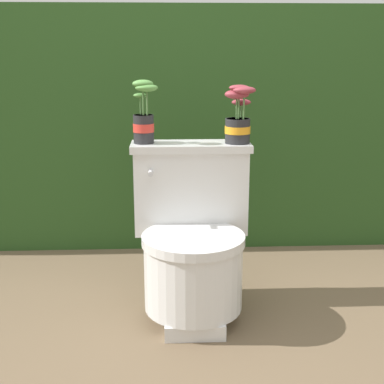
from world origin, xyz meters
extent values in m
plane|color=brown|center=(0.00, 0.00, 0.00)|extent=(12.00, 12.00, 0.00)
cube|color=#284C1E|center=(0.00, 1.13, 0.64)|extent=(4.24, 0.71, 1.27)
cube|color=silver|center=(0.05, -0.03, 0.03)|extent=(0.23, 0.35, 0.06)
cylinder|color=silver|center=(0.05, -0.03, 0.19)|extent=(0.39, 0.39, 0.27)
cylinder|color=silver|center=(0.05, -0.03, 0.34)|extent=(0.40, 0.40, 0.04)
cube|color=silver|center=(0.05, 0.18, 0.48)|extent=(0.47, 0.16, 0.35)
cube|color=silver|center=(0.05, 0.18, 0.67)|extent=(0.49, 0.18, 0.03)
cylinder|color=silver|center=(-0.11, 0.07, 0.58)|extent=(0.02, 0.05, 0.02)
cylinder|color=#262628|center=(-0.14, 0.19, 0.74)|extent=(0.08, 0.08, 0.11)
cylinder|color=red|center=(-0.14, 0.19, 0.75)|extent=(0.09, 0.09, 0.03)
cylinder|color=#332319|center=(-0.14, 0.19, 0.79)|extent=(0.08, 0.08, 0.01)
cylinder|color=#4C753D|center=(-0.12, 0.17, 0.85)|extent=(0.01, 0.01, 0.10)
ellipsoid|color=#569342|center=(-0.12, 0.17, 0.91)|extent=(0.09, 0.06, 0.03)
cylinder|color=#4C753D|center=(-0.14, 0.17, 0.86)|extent=(0.01, 0.01, 0.11)
ellipsoid|color=#569342|center=(-0.14, 0.17, 0.92)|extent=(0.08, 0.06, 0.03)
cylinder|color=#4C753D|center=(-0.15, 0.20, 0.83)|extent=(0.01, 0.01, 0.07)
ellipsoid|color=#569342|center=(-0.15, 0.20, 0.87)|extent=(0.06, 0.04, 0.02)
cylinder|color=#262628|center=(0.24, 0.17, 0.73)|extent=(0.10, 0.10, 0.10)
cylinder|color=orange|center=(0.24, 0.17, 0.74)|extent=(0.10, 0.10, 0.03)
cylinder|color=#332319|center=(0.24, 0.17, 0.78)|extent=(0.09, 0.09, 0.01)
cylinder|color=#4C753D|center=(0.26, 0.21, 0.81)|extent=(0.01, 0.01, 0.05)
ellipsoid|color=#93333D|center=(0.26, 0.21, 0.84)|extent=(0.08, 0.06, 0.03)
cylinder|color=#4C753D|center=(0.24, 0.16, 0.84)|extent=(0.01, 0.01, 0.12)
ellipsoid|color=#93333D|center=(0.24, 0.16, 0.91)|extent=(0.08, 0.06, 0.02)
cylinder|color=#4C753D|center=(0.26, 0.14, 0.84)|extent=(0.01, 0.01, 0.11)
ellipsoid|color=#93333D|center=(0.26, 0.14, 0.90)|extent=(0.09, 0.06, 0.03)
cylinder|color=#4C753D|center=(0.24, 0.16, 0.83)|extent=(0.01, 0.01, 0.09)
ellipsoid|color=#93333D|center=(0.24, 0.16, 0.88)|extent=(0.10, 0.07, 0.04)
camera|label=1|loc=(-0.04, -1.97, 1.05)|focal=50.00mm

